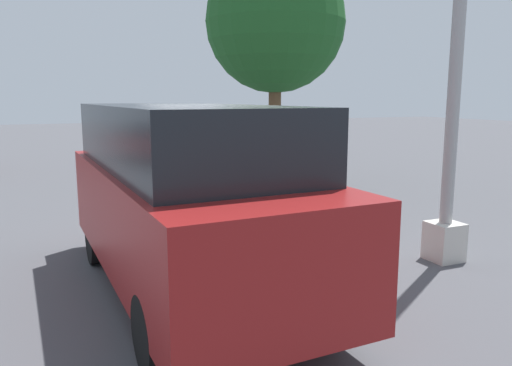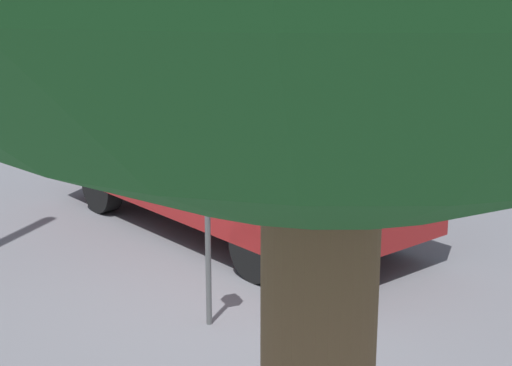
# 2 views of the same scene
# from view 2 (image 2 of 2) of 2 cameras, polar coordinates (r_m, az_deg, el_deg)

# --- Properties ---
(ground_plane) EXTENTS (80.00, 80.00, 0.00)m
(ground_plane) POSITION_cam_2_polar(r_m,az_deg,el_deg) (7.45, -0.91, -8.60)
(ground_plane) COLOR #4C4C51
(parking_meter_near) EXTENTS (0.22, 0.15, 1.52)m
(parking_meter_near) POSITION_cam_2_polar(r_m,az_deg,el_deg) (6.62, -3.56, -1.39)
(parking_meter_near) COLOR #4C4C4C
(parking_meter_near) RESTS_ON ground
(parked_van) EXTENTS (5.10, 2.11, 2.21)m
(parked_van) POSITION_cam_2_polar(r_m,az_deg,el_deg) (9.26, -1.96, 3.76)
(parked_van) COLOR maroon
(parked_van) RESTS_ON ground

